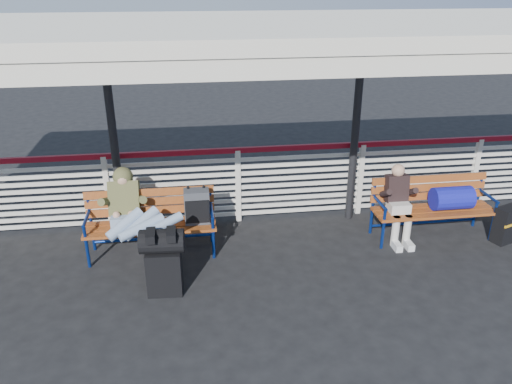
{
  "coord_description": "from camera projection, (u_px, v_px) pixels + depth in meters",
  "views": [
    {
      "loc": [
        -0.73,
        -5.32,
        3.68
      ],
      "look_at": [
        0.16,
        1.0,
        0.88
      ],
      "focal_mm": 35.0,
      "sensor_mm": 36.0,
      "label": 1
    }
  ],
  "objects": [
    {
      "name": "luggage_stack",
      "position": [
        163.0,
        259.0,
        6.08
      ],
      "size": [
        0.55,
        0.33,
        0.88
      ],
      "rotation": [
        0.0,
        0.0,
        -0.07
      ],
      "color": "black",
      "rests_on": "ground"
    },
    {
      "name": "companion_person",
      "position": [
        399.0,
        203.0,
        7.31
      ],
      "size": [
        0.32,
        0.66,
        1.15
      ],
      "color": "beige",
      "rests_on": "ground"
    },
    {
      "name": "canopy",
      "position": [
        244.0,
        32.0,
        5.96
      ],
      "size": [
        12.6,
        3.6,
        3.16
      ],
      "color": "silver",
      "rests_on": "ground"
    },
    {
      "name": "traveler_man",
      "position": [
        137.0,
        218.0,
        6.56
      ],
      "size": [
        0.93,
        1.63,
        0.77
      ],
      "color": "#97ACCC",
      "rests_on": "ground"
    },
    {
      "name": "suitcase_side",
      "position": [
        507.0,
        224.0,
        7.37
      ],
      "size": [
        0.45,
        0.36,
        0.55
      ],
      "rotation": [
        0.0,
        0.0,
        0.36
      ],
      "color": "black",
      "rests_on": "ground"
    },
    {
      "name": "bench_right",
      "position": [
        442.0,
        200.0,
        7.4
      ],
      "size": [
        1.8,
        0.56,
        0.92
      ],
      "color": "#AE5921",
      "rests_on": "ground"
    },
    {
      "name": "bench_left",
      "position": [
        167.0,
        213.0,
        6.97
      ],
      "size": [
        1.8,
        0.56,
        0.96
      ],
      "color": "#AE5921",
      "rests_on": "ground"
    },
    {
      "name": "fence",
      "position": [
        238.0,
        183.0,
        7.85
      ],
      "size": [
        12.08,
        0.08,
        1.24
      ],
      "color": "silver",
      "rests_on": "ground"
    },
    {
      "name": "ground",
      "position": [
        255.0,
        286.0,
        6.39
      ],
      "size": [
        60.0,
        60.0,
        0.0
      ],
      "primitive_type": "plane",
      "color": "black",
      "rests_on": "ground"
    }
  ]
}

